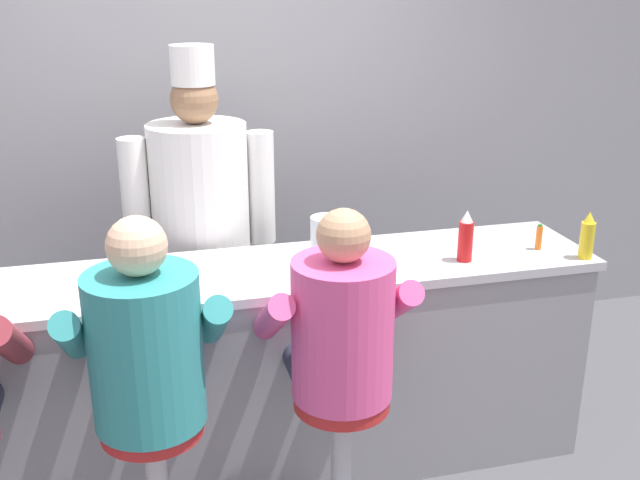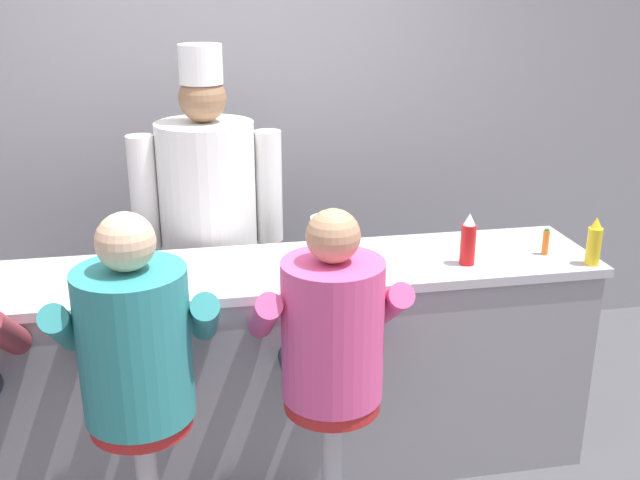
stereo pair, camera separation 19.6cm
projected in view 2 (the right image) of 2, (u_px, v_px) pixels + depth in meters
The scene contains 11 objects.
wall_back at pixel (229, 128), 4.29m from camera, with size 10.00×0.06×2.70m.
diner_counter at pixel (258, 370), 3.38m from camera, with size 3.03×0.60×1.00m.
ketchup_bottle_red at pixel (468, 241), 3.22m from camera, with size 0.07×0.07×0.23m.
mustard_bottle_yellow at pixel (594, 243), 3.22m from camera, with size 0.06×0.06×0.21m.
hot_sauce_bottle_orange at pixel (546, 242), 3.35m from camera, with size 0.03×0.03×0.12m.
water_pitcher_clear at pixel (327, 242), 3.19m from camera, with size 0.16×0.14×0.22m.
breakfast_plate at pixel (171, 288), 2.97m from camera, with size 0.24×0.24×0.05m.
coffee_mug_tan at pixel (354, 270), 3.06m from camera, with size 0.13×0.08×0.10m.
diner_seated_teal at pixel (137, 355), 2.64m from camera, with size 0.59×0.58×1.46m.
diner_seated_pink at pixel (331, 342), 2.76m from camera, with size 0.57×0.56×1.43m.
cook_in_whites_near at pixel (209, 221), 3.70m from camera, with size 0.74×0.47×1.89m.
Camera 2 is at (-0.28, -2.68, 2.19)m, focal length 42.00 mm.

